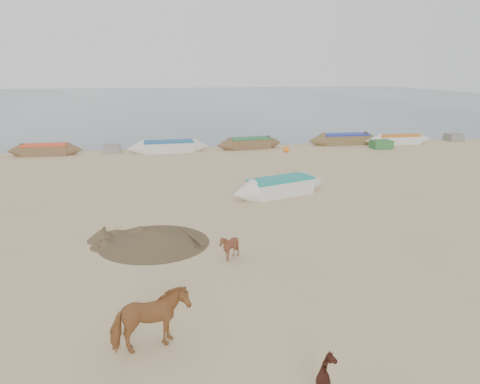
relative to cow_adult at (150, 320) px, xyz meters
name	(u,v)px	position (x,y,z in m)	size (l,w,h in m)	color
ground	(262,249)	(3.85, 5.36, -0.72)	(140.00, 140.00, 0.00)	tan
sea	(166,99)	(3.85, 87.36, -0.71)	(160.00, 160.00, 0.00)	slate
cow_adult	(150,320)	(0.00, 0.00, 0.00)	(0.78, 1.71, 1.44)	#955C30
calf_front	(229,247)	(2.56, 4.65, -0.28)	(0.72, 0.80, 0.89)	#592E1C
near_canoe	(281,186)	(6.43, 12.14, -0.29)	(5.51, 1.26, 0.86)	silver
debris_pile	(154,236)	(0.17, 6.63, -0.47)	(3.97, 3.97, 0.51)	brown
waterline_canoes	(205,144)	(4.35, 26.12, -0.31)	(58.24, 3.58, 0.89)	brown
beach_clutter	(248,147)	(7.50, 24.91, -0.42)	(46.89, 4.29, 0.64)	#2F672E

